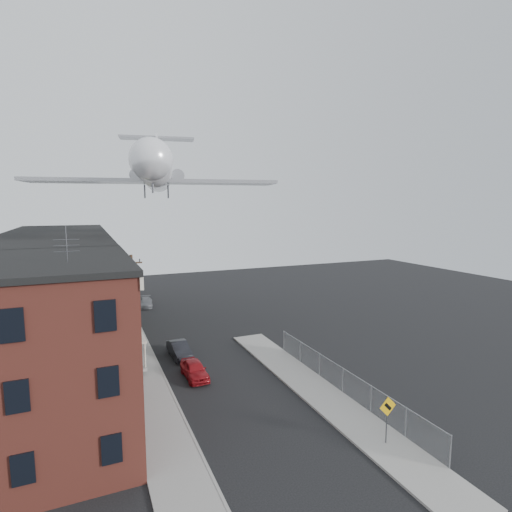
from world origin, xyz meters
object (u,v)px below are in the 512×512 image
Objects in this scene: utility_pole at (133,305)px; car_near at (194,369)px; car_far at (146,302)px; warning_sign at (387,413)px; street_tree at (126,295)px; car_mid at (179,349)px; airplane at (156,173)px.

utility_pole reaches higher than car_near.
car_far is (3.43, 17.56, -4.10)m from utility_pole.
warning_sign is 22.25m from utility_pole.
street_tree reaches higher than car_far.
warning_sign is at bearing -69.06° from car_mid.
car_far is (-7.77, 36.58, -1.31)m from warning_sign.
car_far is at bearing 101.99° from warning_sign.
warning_sign reaches higher than car_far.
car_mid is at bearing 113.63° from warning_sign.
utility_pole is 14.32m from airplane.
utility_pole is 8.36m from car_near.
street_tree is (-10.87, 28.95, 1.57)m from warning_sign.
warning_sign reaches higher than car_mid.
car_far is at bearing 90.41° from airplane.
car_far is at bearing 78.94° from utility_pole.
car_near is at bearing -82.11° from car_far.
car_mid is 18.17m from airplane.
street_tree is 8.73m from car_far.
car_mid reaches higher than car_near.
car_far is at bearing 67.88° from street_tree.
street_tree is 12.32m from car_mid.
airplane reaches higher than utility_pole.
warning_sign is 14.79m from car_near.
street_tree is at bearing 139.93° from airplane.
car_mid is 19.19m from car_far.
car_near is (-7.50, 12.69, -1.22)m from warning_sign.
utility_pole is 2.23× the size of car_mid.
airplane reaches higher than car_mid.
car_mid is at bearing -89.48° from airplane.
utility_pole reaches higher than warning_sign.
utility_pole is 2.26× the size of car_far.
airplane is (3.18, -2.67, 13.07)m from street_tree.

